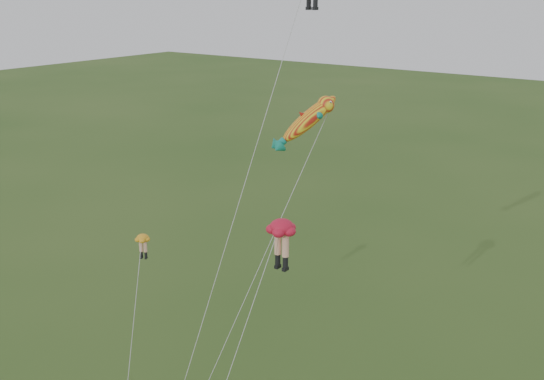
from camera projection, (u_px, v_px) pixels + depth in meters
The scene contains 3 objects.
legs_kite_red_mid at pixel (280, 234), 27.69m from camera, with size 2.57×5.85×12.32m.
legs_kite_yellow at pixel (141, 252), 32.98m from camera, with size 2.60×4.72×9.58m.
fish_kite at pixel (309, 121), 29.18m from camera, with size 4.86×7.91×17.68m.
Camera 1 is at (18.96, -18.54, 22.22)m, focal length 40.00 mm.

